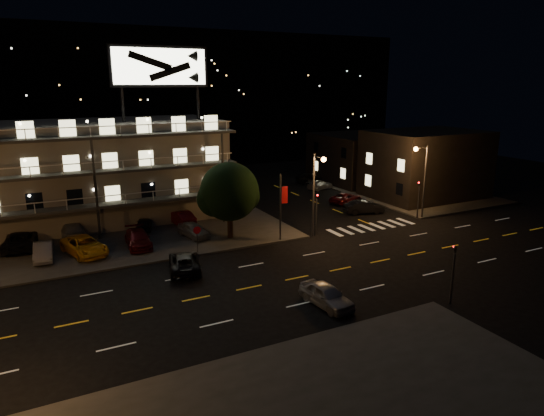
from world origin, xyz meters
name	(u,v)px	position (x,y,z in m)	size (l,w,h in m)	color
ground	(274,283)	(0.00, 0.00, 0.00)	(140.00, 140.00, 0.00)	black
curb_nw	(52,235)	(-14.00, 20.00, 0.07)	(44.00, 24.00, 0.15)	#333431
curb_ne	(402,190)	(30.00, 20.00, 0.07)	(16.00, 24.00, 0.15)	#333431
motel	(86,171)	(-9.94, 23.88, 5.34)	(28.00, 13.80, 18.10)	gray
side_bldg_front	(425,164)	(29.99, 16.00, 4.25)	(14.06, 10.00, 8.50)	black
side_bldg_back	(367,158)	(29.99, 28.00, 3.50)	(14.06, 12.00, 7.00)	black
hill_backdrop	(76,98)	(-5.94, 68.78, 11.55)	(120.00, 25.00, 24.00)	black
streetlight_nc	(316,187)	(8.50, 7.94, 4.96)	(0.44, 1.92, 8.00)	#2D2D30
streetlight_ne	(423,174)	(22.14, 8.30, 4.96)	(1.92, 0.44, 8.00)	#2D2D30
signal_nw	(316,209)	(9.00, 8.50, 2.57)	(0.20, 0.27, 4.60)	#2D2D30
signal_sw	(453,268)	(9.00, -8.50, 2.57)	(0.20, 0.27, 4.60)	#2D2D30
signal_ne	(419,196)	(22.00, 8.50, 2.57)	(0.27, 0.20, 4.60)	#2D2D30
banner_north	(281,206)	(5.09, 8.40, 3.43)	(0.83, 0.16, 6.40)	#2D2D30
stop_sign	(197,235)	(-3.00, 8.57, 1.71)	(0.91, 0.11, 2.61)	#2D2D30
tree	(229,193)	(1.05, 11.15, 4.43)	(5.72, 5.51, 7.21)	black
lot_car_1	(43,251)	(-14.99, 12.74, 0.83)	(1.43, 4.11, 1.36)	gray
lot_car_2	(85,246)	(-11.77, 12.45, 0.90)	(2.50, 5.42, 1.51)	orange
lot_car_3	(138,239)	(-7.25, 12.45, 0.86)	(2.00, 4.92, 1.43)	#510B0E
lot_car_4	(193,230)	(-1.97, 12.89, 0.84)	(1.62, 4.03, 1.37)	gray
lot_car_6	(20,240)	(-16.68, 16.62, 0.92)	(2.55, 5.53, 1.54)	black
lot_car_7	(73,231)	(-12.27, 17.50, 0.90)	(2.11, 5.18, 1.50)	gray
lot_car_8	(144,224)	(-5.66, 17.28, 0.77)	(1.47, 3.66, 1.25)	black
lot_car_9	(181,217)	(-1.85, 17.50, 0.89)	(1.57, 4.49, 1.48)	#510B0E
side_car_0	(364,207)	(18.07, 12.85, 0.74)	(1.57, 4.50, 1.48)	black
side_car_1	(346,198)	(19.05, 17.72, 0.64)	(2.12, 4.61, 1.28)	#510B0E
side_car_2	(320,185)	(20.57, 25.97, 0.62)	(1.73, 4.26, 1.23)	gray
side_car_3	(311,178)	(21.76, 30.33, 0.75)	(1.77, 4.41, 1.50)	black
road_car_east	(326,295)	(1.41, -4.95, 0.74)	(1.76, 4.37, 1.49)	gray
road_car_west	(184,262)	(-5.14, 5.40, 0.70)	(2.33, 5.06, 1.41)	black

